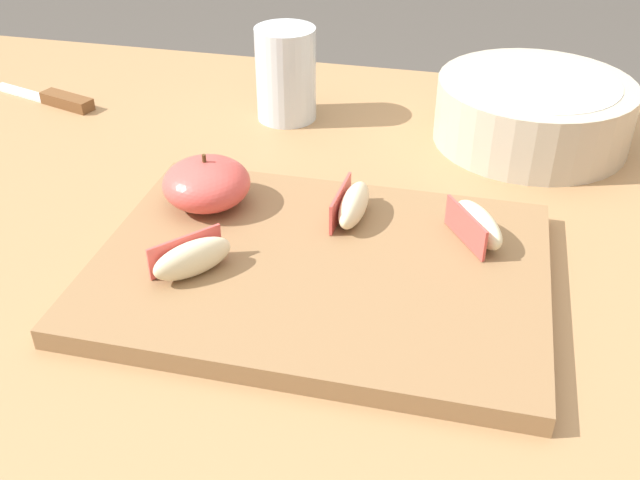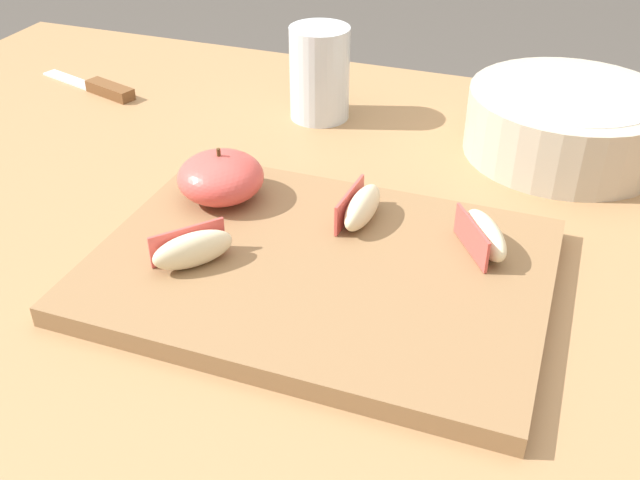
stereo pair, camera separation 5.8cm
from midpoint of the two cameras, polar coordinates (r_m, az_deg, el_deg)
dining_table at (r=0.76m, az=0.61°, el=-5.70°), size 1.17×0.77×0.76m
cutting_board at (r=0.60m, az=2.78°, el=-2.38°), size 0.36×0.26×0.02m
apple_half_skin_up at (r=0.67m, az=-5.18°, el=4.76°), size 0.08×0.08×0.05m
apple_wedge_middle at (r=0.64m, az=5.81°, el=2.46°), size 0.03×0.07×0.03m
apple_wedge_left at (r=0.58m, az=-6.98°, el=-0.79°), size 0.06×0.06×0.03m
apple_wedge_front at (r=0.62m, az=15.14°, el=0.27°), size 0.06×0.07×0.03m
paring_knife at (r=0.97m, az=-14.68°, el=11.17°), size 0.16×0.06×0.01m
ceramic_fruit_bowl at (r=0.83m, az=20.43°, el=8.47°), size 0.21×0.21×0.07m
drinking_glass_water at (r=0.86m, az=1.96°, el=12.63°), size 0.07×0.07×0.10m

